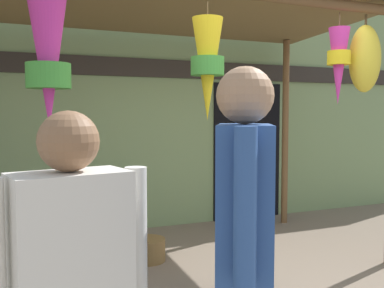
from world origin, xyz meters
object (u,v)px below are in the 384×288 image
Objects in this scene: display_table at (29,211)px; folding_chair at (237,238)px; flower_heap_on_table at (24,193)px; shopper_by_bananas at (244,237)px; wicker_basket_by_table at (148,250)px.

folding_chair is at bearing -31.12° from display_table.
flower_heap_on_table is 2.79m from shopper_by_bananas.
shopper_by_bananas is (0.74, -2.62, 0.37)m from display_table.
folding_chair is (1.64, -1.03, -0.33)m from flower_heap_on_table.
folding_chair is at bearing -31.99° from flower_heap_on_table.
folding_chair is 0.48× the size of shopper_by_bananas.
wicker_basket_by_table is at bearing 9.20° from display_table.
shopper_by_bananas is (-0.44, -2.81, 0.92)m from wicker_basket_by_table.
shopper_by_bananas reaches higher than flower_heap_on_table.
shopper_by_bananas is (-0.87, -1.65, 0.54)m from folding_chair.
flower_heap_on_table is 0.87× the size of folding_chair.
folding_chair is 1.94m from shopper_by_bananas.
flower_heap_on_table is at bearing 122.12° from display_table.
folding_chair reaches higher than wicker_basket_by_table.
flower_heap_on_table is 1.97m from folding_chair.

